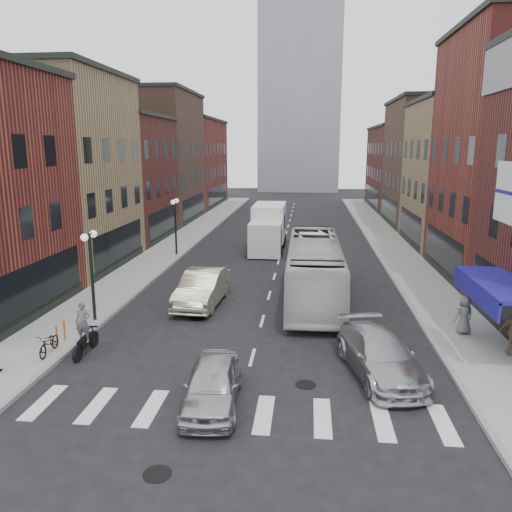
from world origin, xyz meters
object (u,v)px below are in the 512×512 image
at_px(streetlamp_near, 91,259).
at_px(sedan_left_far, 202,288).
at_px(box_truck, 268,228).
at_px(transit_bus, 314,269).
at_px(streetlamp_far, 175,216).
at_px(curb_car, 380,355).
at_px(motorcycle_rider, 84,330).
at_px(sedan_left_near, 212,384).
at_px(ped_right_c, 464,315).
at_px(parked_bicycle, 49,343).
at_px(bike_rack, 61,333).

height_order(streetlamp_near, sedan_left_far, streetlamp_near).
bearing_deg(box_truck, transit_bus, -74.96).
xyz_separation_m(streetlamp_far, curb_car, (11.91, -18.00, -2.19)).
bearing_deg(motorcycle_rider, streetlamp_near, 103.59).
xyz_separation_m(streetlamp_far, sedan_left_near, (6.60, -20.62, -2.22)).
xyz_separation_m(streetlamp_near, ped_right_c, (15.81, -0.02, -1.96)).
bearing_deg(curb_car, parked_bicycle, 166.27).
distance_m(streetlamp_far, bike_rack, 16.87).
xyz_separation_m(curb_car, ped_right_c, (3.90, 3.98, 0.23)).
bearing_deg(streetlamp_far, motorcycle_rider, -86.38).
relative_size(streetlamp_far, motorcycle_rider, 1.98).
height_order(bike_rack, motorcycle_rider, motorcycle_rider).
height_order(sedan_left_far, ped_right_c, ped_right_c).
distance_m(motorcycle_rider, parked_bicycle, 1.33).
relative_size(box_truck, parked_bicycle, 5.01).
xyz_separation_m(streetlamp_far, motorcycle_rider, (1.10, -17.38, -1.94)).
bearing_deg(streetlamp_near, sedan_left_far, 36.36).
relative_size(bike_rack, transit_bus, 0.07).
xyz_separation_m(streetlamp_near, sedan_left_far, (4.22, 3.11, -2.06)).
height_order(streetlamp_near, box_truck, streetlamp_near).
relative_size(streetlamp_far, bike_rack, 5.14).
relative_size(transit_bus, sedan_left_near, 2.79).
relative_size(sedan_left_far, ped_right_c, 3.20).
xyz_separation_m(sedan_left_far, ped_right_c, (11.59, -3.13, 0.11)).
bearing_deg(ped_right_c, motorcycle_rider, -8.26).
xyz_separation_m(sedan_left_near, sedan_left_far, (-2.38, 9.73, 0.16)).
bearing_deg(curb_car, transit_bus, 91.44).
bearing_deg(curb_car, bike_rack, 161.22).
bearing_deg(ped_right_c, curb_car, 24.46).
bearing_deg(parked_bicycle, ped_right_c, 8.98).
bearing_deg(sedan_left_far, bike_rack, -124.34).
relative_size(streetlamp_near, curb_car, 0.82).
distance_m(sedan_left_near, ped_right_c, 11.34).
bearing_deg(transit_bus, box_truck, 104.65).
distance_m(streetlamp_near, transit_bus, 10.89).
distance_m(streetlamp_far, motorcycle_rider, 17.52).
height_order(box_truck, sedan_left_far, box_truck).
bearing_deg(curb_car, streetlamp_far, 110.84).
xyz_separation_m(streetlamp_far, sedan_left_far, (4.22, -10.89, -2.06)).
bearing_deg(streetlamp_near, parked_bicycle, -91.52).
distance_m(transit_bus, parked_bicycle, 13.02).
height_order(streetlamp_far, sedan_left_far, streetlamp_far).
bearing_deg(streetlamp_near, motorcycle_rider, -71.96).
relative_size(streetlamp_near, box_truck, 0.53).
relative_size(streetlamp_far, transit_bus, 0.36).
height_order(streetlamp_far, parked_bicycle, streetlamp_far).
bearing_deg(streetlamp_far, box_truck, 26.13).
distance_m(streetlamp_near, streetlamp_far, 14.00).
height_order(box_truck, motorcycle_rider, box_truck).
bearing_deg(streetlamp_near, curb_car, -18.56).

